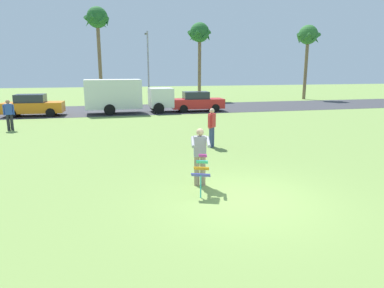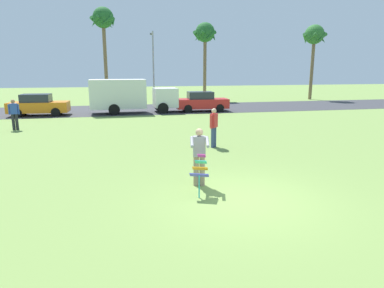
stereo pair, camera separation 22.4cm
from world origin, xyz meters
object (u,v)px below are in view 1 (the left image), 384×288
Objects in this scene: parked_car_orange at (33,106)px; streetlight_pole at (148,63)px; kite_held at (201,170)px; palm_tree_centre_far at (200,36)px; person_walker_near at (212,126)px; parked_truck_white_box at (124,95)px; person_kite_flyer at (200,155)px; palm_tree_far_left at (308,38)px; palm_tree_right_near at (98,22)px; person_walker_far at (9,114)px; parked_car_red at (197,102)px.

parked_car_orange is 0.61× the size of streetlight_pole.
palm_tree_centre_far is at bearing 75.41° from kite_held.
streetlight_pole is 4.05× the size of person_walker_near.
person_walker_near is at bearing -75.82° from parked_truck_white_box.
streetlight_pole is (9.38, 7.72, 3.22)m from parked_car_orange.
streetlight_pole is (-6.01, -2.71, -2.95)m from palm_tree_centre_far.
person_kite_flyer is at bearing -65.46° from parked_car_orange.
kite_held is 0.16× the size of parked_truck_white_box.
parked_car_orange is at bearing 127.59° from person_walker_near.
palm_tree_far_left is at bearing 53.42° from person_kite_flyer.
kite_held is at bearing -83.73° from palm_tree_right_near.
palm_tree_right_near is (4.69, 10.51, 7.28)m from parked_car_orange.
streetlight_pole is at bearing -155.70° from palm_tree_centre_far.
parked_car_orange is 13.62m from palm_tree_right_near.
streetlight_pole is (2.76, 7.72, 2.59)m from parked_truck_white_box.
streetlight_pole is at bearing 86.98° from person_kite_flyer.
parked_car_orange is 2.46× the size of person_walker_near.
kite_held is 30.48m from palm_tree_centre_far.
kite_held is at bearing -93.30° from streetlight_pole.
parked_truck_white_box reaches higher than parked_car_orange.
parked_car_red is at bearing 26.19° from person_walker_far.
parked_car_orange is 0.52× the size of palm_tree_far_left.
parked_car_orange is at bearing 113.13° from kite_held.
parked_car_orange is 0.45× the size of palm_tree_right_near.
palm_tree_right_near is at bearing 179.63° from palm_tree_centre_far.
parked_truck_white_box is (-1.25, 18.44, 0.67)m from kite_held.
person_walker_far reaches higher than parked_car_orange.
palm_tree_centre_far is (10.70, -0.07, -1.11)m from palm_tree_right_near.
person_walker_near reaches higher than parked_car_red.
kite_held is 33.58m from palm_tree_far_left.
streetlight_pole is (-3.08, 7.72, 3.22)m from parked_car_red.
palm_tree_far_left is 18.12m from streetlight_pole.
palm_tree_right_near is 6.80m from streetlight_pole.
parked_car_red is at bearing -68.23° from streetlight_pole.
palm_tree_far_left is at bearing 16.91° from parked_car_orange.
parked_truck_white_box is 14.71m from palm_tree_centre_far.
person_kite_flyer is at bearing -104.08° from parked_car_red.
person_walker_far is at bearing -90.09° from parked_car_orange.
person_walker_far is (-8.06, 11.49, -0.02)m from person_kite_flyer.
person_kite_flyer reaches higher than kite_held.
parked_truck_white_box is at bearing -0.00° from parked_car_orange.
palm_tree_far_left reaches higher than person_walker_near.
palm_tree_far_left is (14.82, 8.29, 6.00)m from parked_car_red.
person_walker_near is (-5.53, -23.25, -6.01)m from palm_tree_centre_far.
palm_tree_right_near reaches higher than parked_car_orange.
person_walker_far is at bearing -105.77° from palm_tree_right_near.
person_kite_flyer is 1.00× the size of person_walker_near.
palm_tree_right_near reaches higher than palm_tree_far_left.
palm_tree_centre_far reaches higher than person_walker_far.
person_kite_flyer is 25.57m from streetlight_pole.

